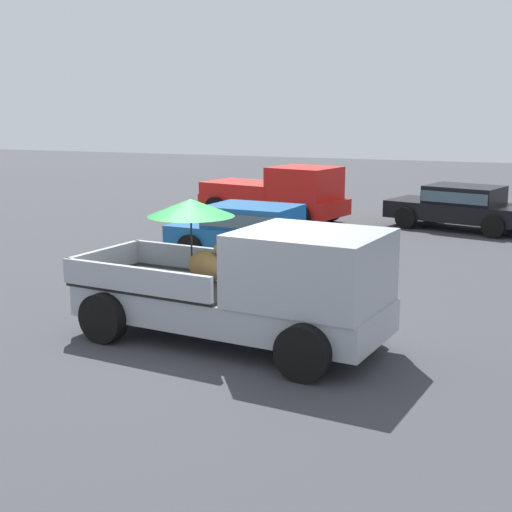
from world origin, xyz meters
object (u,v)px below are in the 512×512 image
(parked_sedan_near, at_px, (255,229))
(parked_sedan_far, at_px, (462,205))
(pickup_truck_far, at_px, (278,194))
(pickup_truck_main, at_px, (254,285))

(parked_sedan_near, relative_size, parked_sedan_far, 0.96)
(pickup_truck_far, relative_size, parked_sedan_far, 1.10)
(parked_sedan_near, distance_m, parked_sedan_far, 7.63)
(parked_sedan_far, bearing_deg, pickup_truck_main, 97.66)
(pickup_truck_main, bearing_deg, parked_sedan_far, 88.95)
(parked_sedan_near, height_order, parked_sedan_far, same)
(pickup_truck_main, relative_size, parked_sedan_far, 1.14)
(pickup_truck_main, xyz_separation_m, pickup_truck_far, (-3.89, 11.96, -0.11))
(parked_sedan_near, xyz_separation_m, parked_sedan_far, (4.18, 6.39, 0.00))
(pickup_truck_main, bearing_deg, pickup_truck_far, 115.19)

